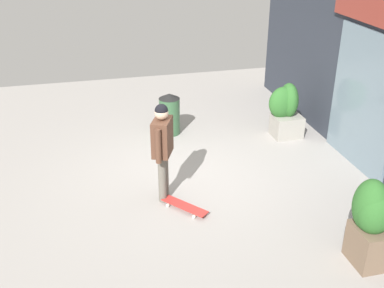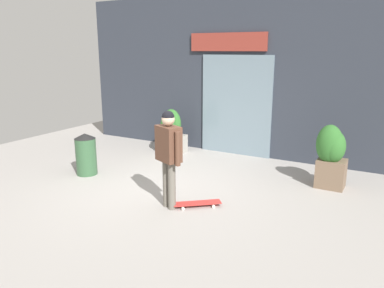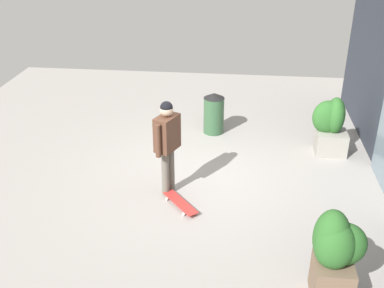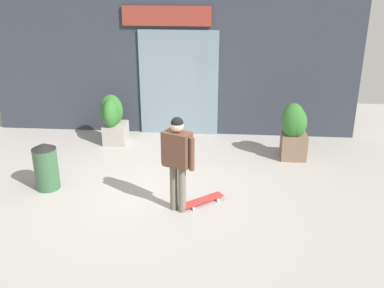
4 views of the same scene
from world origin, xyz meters
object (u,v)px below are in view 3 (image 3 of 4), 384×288
at_px(planter_box_right, 335,252).
at_px(planter_box_left, 331,125).
at_px(skateboard, 180,203).
at_px(trash_bin, 214,113).
at_px(skateboarder, 167,139).

bearing_deg(planter_box_right, planter_box_left, 171.88).
bearing_deg(skateboard, planter_box_right, 10.53).
bearing_deg(trash_bin, planter_box_right, 20.69).
bearing_deg(skateboarder, planter_box_left, 55.78).
bearing_deg(planter_box_right, skateboarder, -132.58).
distance_m(skateboard, trash_bin, 2.96).
bearing_deg(planter_box_right, trash_bin, -159.31).
relative_size(planter_box_left, trash_bin, 1.27).
bearing_deg(trash_bin, planter_box_left, 73.94).
bearing_deg(planter_box_left, trash_bin, -106.06).
xyz_separation_m(skateboard, trash_bin, (-2.91, 0.34, 0.39)).
height_order(skateboarder, planter_box_right, skateboarder).
distance_m(planter_box_left, planter_box_right, 4.06).
height_order(skateboard, trash_bin, trash_bin).
height_order(skateboarder, planter_box_left, skateboarder).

